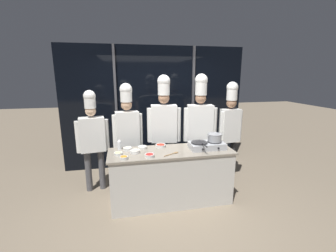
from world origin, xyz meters
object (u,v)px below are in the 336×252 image
portable_stove (207,145)px  prep_bowl_noodles (128,149)px  stock_pot (215,137)px  chef_line (164,123)px  prep_bowl_ginger (118,153)px  chef_head (92,135)px  prep_bowl_chicken (135,151)px  prep_bowl_carrots (124,158)px  prep_bowl_bell_pepper (150,155)px  prep_bowl_chili_flakes (161,145)px  serving_spoon_slotted (174,153)px  chef_pastry (200,123)px  chef_sous (127,128)px  prep_bowl_garlic (142,147)px  frying_pan (199,141)px  chef_apprentice (230,122)px  squeeze_bottle_clear (119,145)px

portable_stove → prep_bowl_noodles: size_ratio=4.11×
stock_pot → chef_line: bearing=136.9°
prep_bowl_ginger → chef_head: (-0.45, 0.69, 0.14)m
stock_pot → prep_bowl_chicken: stock_pot is taller
prep_bowl_chicken → chef_line: (0.58, 0.66, 0.28)m
prep_bowl_carrots → prep_bowl_bell_pepper: (0.37, 0.01, 0.00)m
portable_stove → prep_bowl_chili_flakes: bearing=163.1°
serving_spoon_slotted → chef_pastry: size_ratio=0.12×
prep_bowl_ginger → prep_bowl_chili_flakes: bearing=19.3°
chef_sous → chef_pastry: size_ratio=0.92×
portable_stove → prep_bowl_garlic: size_ratio=3.89×
portable_stove → frying_pan: bearing=-177.9°
portable_stove → chef_line: 0.94m
frying_pan → serving_spoon_slotted: 0.48m
chef_apprentice → prep_bowl_carrots: bearing=15.2°
squeeze_bottle_clear → serving_spoon_slotted: bearing=-24.0°
stock_pot → prep_bowl_carrots: size_ratio=2.06×
prep_bowl_garlic → chef_sous: 0.55m
prep_bowl_garlic → prep_bowl_chicken: (-0.13, -0.20, 0.01)m
prep_bowl_garlic → serving_spoon_slotted: size_ratio=0.56×
frying_pan → chef_head: size_ratio=0.26×
prep_bowl_chicken → chef_apprentice: size_ratio=0.08×
portable_stove → prep_bowl_chili_flakes: 0.77m
prep_bowl_garlic → prep_bowl_noodles: bearing=-169.8°
stock_pot → squeeze_bottle_clear: stock_pot is taller
prep_bowl_chicken → serving_spoon_slotted: size_ratio=0.59×
chef_sous → chef_apprentice: 1.97m
prep_bowl_carrots → chef_line: bearing=49.5°
prep_bowl_bell_pepper → serving_spoon_slotted: size_ratio=0.55×
prep_bowl_noodles → chef_apprentice: chef_apprentice is taller
stock_pot → prep_bowl_chili_flakes: size_ratio=1.45×
prep_bowl_bell_pepper → prep_bowl_noodles: (-0.31, 0.37, -0.00)m
frying_pan → prep_bowl_ginger: (-1.30, -0.01, -0.11)m
prep_bowl_bell_pepper → prep_bowl_chicken: bearing=132.1°
squeeze_bottle_clear → prep_bowl_chili_flakes: squeeze_bottle_clear is taller
prep_bowl_carrots → chef_head: 1.04m
portable_stove → squeeze_bottle_clear: (-1.41, 0.24, 0.03)m
squeeze_bottle_clear → chef_apprentice: size_ratio=0.09×
prep_bowl_bell_pepper → prep_bowl_noodles: size_ratio=1.04×
prep_bowl_ginger → prep_bowl_noodles: prep_bowl_noodles is taller
stock_pot → chef_pastry: (-0.05, 0.59, 0.13)m
prep_bowl_carrots → chef_head: bearing=120.7°
stock_pot → prep_bowl_garlic: bearing=169.6°
prep_bowl_chili_flakes → prep_bowl_noodles: size_ratio=1.23×
prep_bowl_carrots → prep_bowl_garlic: 0.53m
chef_sous → prep_bowl_garlic: bearing=109.9°
chef_apprentice → serving_spoon_slotted: bearing=23.1°
frying_pan → squeeze_bottle_clear: squeeze_bottle_clear is taller
portable_stove → chef_apprentice: (0.70, 0.59, 0.23)m
prep_bowl_bell_pepper → portable_stove: bearing=11.7°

